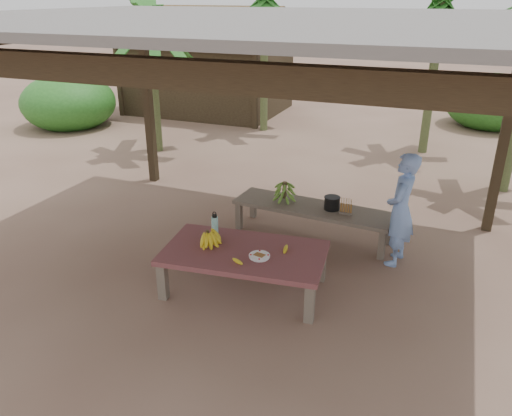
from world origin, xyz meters
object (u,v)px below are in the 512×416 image
at_px(ripe_banana_bunch, 208,237).
at_px(woman, 401,210).
at_px(work_table, 244,256).
at_px(water_flask, 215,225).
at_px(bench, 313,210).
at_px(cooking_pot, 332,203).
at_px(plate, 259,256).

height_order(ripe_banana_bunch, woman, woman).
relative_size(work_table, water_flask, 6.42).
distance_m(work_table, woman, 2.02).
height_order(bench, ripe_banana_bunch, ripe_banana_bunch).
relative_size(work_table, bench, 0.85).
distance_m(ripe_banana_bunch, woman, 2.37).
xyz_separation_m(ripe_banana_bunch, water_flask, (-0.03, 0.25, 0.03)).
distance_m(bench, woman, 1.27).
xyz_separation_m(water_flask, woman, (2.01, 1.05, 0.10)).
distance_m(ripe_banana_bunch, cooking_pot, 1.93).
xyz_separation_m(bench, woman, (1.19, -0.32, 0.33)).
bearing_deg(work_table, plate, -28.60).
distance_m(bench, water_flask, 1.61).
distance_m(cooking_pot, woman, 0.99).
bearing_deg(cooking_pot, bench, -179.11).
bearing_deg(plate, work_table, 158.11).
xyz_separation_m(plate, woman, (1.31, 1.38, 0.20)).
relative_size(work_table, woman, 1.32).
bearing_deg(woman, plate, -36.12).
relative_size(bench, ripe_banana_bunch, 7.22).
height_order(bench, woman, woman).
bearing_deg(bench, water_flask, -116.74).
bearing_deg(cooking_pot, work_table, -110.45).
distance_m(plate, woman, 1.91).
height_order(ripe_banana_bunch, cooking_pot, ripe_banana_bunch).
bearing_deg(cooking_pot, woman, -19.14).
bearing_deg(water_flask, ripe_banana_bunch, -83.07).
relative_size(ripe_banana_bunch, cooking_pot, 1.50).
distance_m(plate, cooking_pot, 1.74).
height_order(water_flask, woman, woman).
xyz_separation_m(bench, plate, (-0.12, -1.70, 0.12)).
xyz_separation_m(work_table, ripe_banana_bunch, (-0.45, -0.01, 0.16)).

